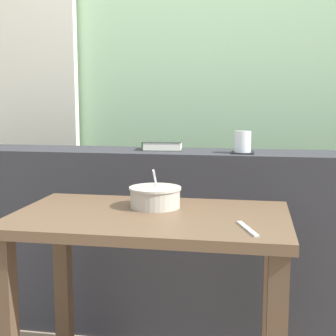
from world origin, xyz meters
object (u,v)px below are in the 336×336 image
at_px(breakfast_table, 150,252).
at_px(closed_book, 162,145).
at_px(juice_glass, 243,142).
at_px(fork_utensil, 247,229).
at_px(soup_bowl, 155,197).
at_px(coaster_square, 243,153).

relative_size(breakfast_table, closed_book, 4.90).
relative_size(juice_glass, fork_utensil, 0.55).
relative_size(closed_book, soup_bowl, 1.02).
xyz_separation_m(soup_bowl, fork_utensil, (0.34, -0.25, -0.03)).
height_order(breakfast_table, soup_bowl, soup_bowl).
height_order(juice_glass, closed_book, juice_glass).
xyz_separation_m(breakfast_table, soup_bowl, (-0.00, 0.10, 0.18)).
relative_size(breakfast_table, coaster_square, 9.60).
xyz_separation_m(coaster_square, fork_utensil, (0.04, -0.70, -0.16)).
relative_size(breakfast_table, juice_glass, 10.22).
distance_m(closed_book, fork_utensil, 0.90).
bearing_deg(fork_utensil, coaster_square, 73.51).
height_order(coaster_square, fork_utensil, coaster_square).
height_order(breakfast_table, coaster_square, coaster_square).
distance_m(closed_book, soup_bowl, 0.55).
height_order(coaster_square, closed_book, closed_book).
bearing_deg(fork_utensil, breakfast_table, 136.62).
relative_size(coaster_square, juice_glass, 1.06).
bearing_deg(soup_bowl, breakfast_table, -88.25).
relative_size(closed_book, fork_utensil, 1.15).
xyz_separation_m(juice_glass, fork_utensil, (0.04, -0.70, -0.20)).
xyz_separation_m(breakfast_table, fork_utensil, (0.34, -0.15, 0.14)).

